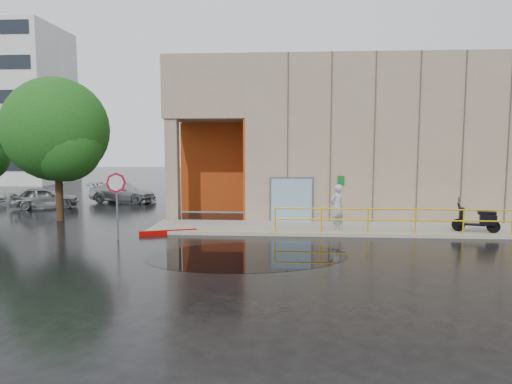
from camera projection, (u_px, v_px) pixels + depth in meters
The scene contains 13 objects.
ground at pixel (287, 254), 15.79m from camera, with size 120.00×120.00×0.00m, color black.
sidewalk at pixel (378, 229), 19.98m from camera, with size 20.00×3.00×0.15m, color gray.
building at pixel (377, 137), 25.92m from camera, with size 20.00×10.17×8.00m.
guardrail at pixel (392, 221), 18.56m from camera, with size 9.56×0.06×1.03m.
distant_building at pixel (1, 106), 44.62m from camera, with size 12.00×8.08×15.00m.
person at pixel (337, 207), 19.42m from camera, with size 0.71×0.46×1.93m, color #B1B0B6.
scooter at pixel (477, 213), 18.83m from camera, with size 1.89×1.05×1.42m.
stop_sign at pixel (116, 191), 17.93m from camera, with size 0.62×0.57×2.67m.
red_curb at pixel (168, 232), 19.18m from camera, with size 2.40×0.18×0.18m, color #950300.
puddle at pixel (248, 256), 15.46m from camera, with size 6.90×4.25×0.01m, color black.
car_a at pixel (45, 198), 27.03m from camera, with size 1.50×3.73×1.27m, color #989B9E.
car_c at pixel (123, 192), 29.93m from camera, with size 1.81×4.45×1.29m, color #B9BCC0.
tree_near at pixel (59, 134), 22.14m from camera, with size 5.04×5.04×7.02m.
Camera 1 is at (-0.06, -15.52, 3.77)m, focal length 32.00 mm.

